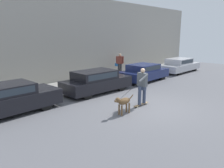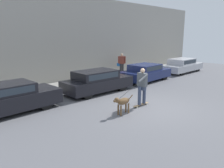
% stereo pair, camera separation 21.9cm
% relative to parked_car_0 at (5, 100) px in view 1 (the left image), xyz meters
% --- Properties ---
extents(ground_plane, '(36.00, 36.00, 0.00)m').
position_rel_parked_car_0_xyz_m(ground_plane, '(4.94, -3.67, -0.63)').
color(ground_plane, slate).
extents(back_wall, '(32.00, 0.30, 5.84)m').
position_rel_parked_car_0_xyz_m(back_wall, '(4.94, 3.60, 2.29)').
color(back_wall, '#9E998E').
rests_on(back_wall, ground_plane).
extents(sidewalk_curb, '(30.00, 2.37, 0.15)m').
position_rel_parked_car_0_xyz_m(sidewalk_curb, '(4.94, 2.25, -0.56)').
color(sidewalk_curb, gray).
rests_on(sidewalk_curb, ground_plane).
extents(parked_car_0, '(4.41, 1.77, 1.27)m').
position_rel_parked_car_0_xyz_m(parked_car_0, '(0.00, 0.00, 0.00)').
color(parked_car_0, black).
rests_on(parked_car_0, ground_plane).
extents(parked_car_1, '(4.14, 1.77, 1.27)m').
position_rel_parked_car_0_xyz_m(parked_car_1, '(4.97, 0.00, -0.00)').
color(parked_car_1, black).
rests_on(parked_car_1, ground_plane).
extents(parked_car_2, '(3.97, 1.89, 1.20)m').
position_rel_parked_car_0_xyz_m(parked_car_2, '(9.46, -0.00, -0.03)').
color(parked_car_2, black).
rests_on(parked_car_2, ground_plane).
extents(parked_car_3, '(4.45, 1.67, 1.21)m').
position_rel_parked_car_0_xyz_m(parked_car_3, '(14.65, 0.00, -0.04)').
color(parked_car_3, black).
rests_on(parked_car_3, ground_plane).
extents(dog, '(1.09, 0.29, 0.78)m').
position_rel_parked_car_0_xyz_m(dog, '(3.42, -3.42, -0.10)').
color(dog, brown).
rests_on(dog, ground_plane).
extents(skateboarder, '(2.22, 0.62, 1.76)m').
position_rel_parked_car_0_xyz_m(skateboarder, '(4.86, -3.28, 0.37)').
color(skateboarder, beige).
rests_on(skateboarder, ground_plane).
extents(pedestrian_with_bag, '(0.45, 0.65, 1.62)m').
position_rel_parked_car_0_xyz_m(pedestrian_with_bag, '(9.75, 2.64, 0.42)').
color(pedestrian_with_bag, '#28282D').
rests_on(pedestrian_with_bag, sidewalk_curb).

